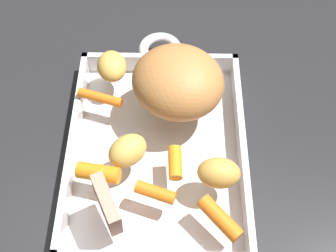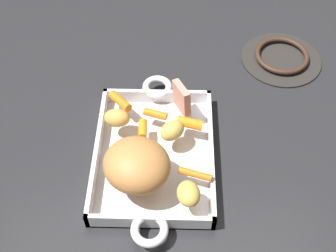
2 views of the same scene
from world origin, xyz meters
name	(u,v)px [view 1 (image 1 of 2)]	position (x,y,z in m)	size (l,w,h in m)	color
ground_plane	(158,155)	(0.00, 0.00, 0.00)	(2.24, 2.24, 0.00)	#232326
roasting_dish	(157,151)	(0.00, 0.00, 0.01)	(0.43, 0.25, 0.04)	silver
pork_roast	(178,82)	(0.07, -0.03, 0.08)	(0.13, 0.12, 0.08)	#B6773E
roast_slice_thick	(107,205)	(-0.11, 0.06, 0.07)	(0.02, 0.06, 0.06)	tan
baby_carrot_southwest	(100,98)	(0.07, 0.08, 0.05)	(0.01, 0.01, 0.07)	orange
baby_carrot_southeast	(98,173)	(-0.06, 0.07, 0.05)	(0.02, 0.02, 0.06)	orange
baby_carrot_long	(175,163)	(-0.04, -0.02, 0.05)	(0.02, 0.02, 0.04)	orange
baby_carrot_short	(152,192)	(-0.08, 0.00, 0.05)	(0.02, 0.02, 0.05)	orange
baby_carrot_northeast	(220,218)	(-0.12, -0.08, 0.05)	(0.02, 0.02, 0.06)	orange
potato_golden_small	(219,173)	(-0.06, -0.08, 0.06)	(0.06, 0.04, 0.04)	gold
potato_near_roast	(112,66)	(0.12, 0.07, 0.06)	(0.05, 0.04, 0.04)	gold
potato_halved	(128,151)	(-0.03, 0.04, 0.06)	(0.05, 0.04, 0.04)	gold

